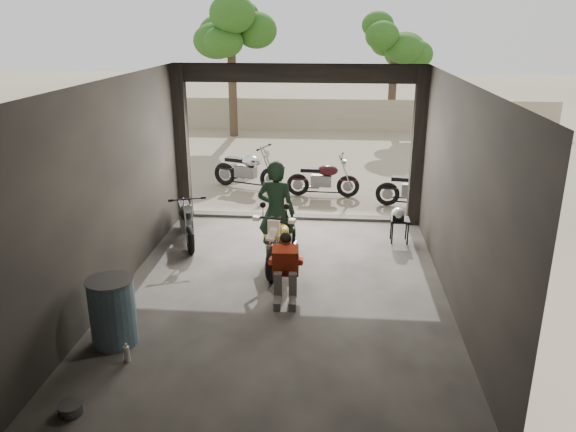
% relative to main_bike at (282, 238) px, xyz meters
% --- Properties ---
extents(ground, '(80.00, 80.00, 0.00)m').
position_rel_main_bike_xyz_m(ground, '(0.10, -1.02, -0.53)').
color(ground, '#7A6D56').
rests_on(ground, ground).
extents(garage, '(7.00, 7.13, 3.20)m').
position_rel_main_bike_xyz_m(garage, '(0.10, -0.47, 0.75)').
color(garage, '#2D2B28').
rests_on(garage, ground).
extents(boundary_wall, '(18.00, 0.30, 1.20)m').
position_rel_main_bike_xyz_m(boundary_wall, '(0.10, 12.98, 0.07)').
color(boundary_wall, gray).
rests_on(boundary_wall, ground).
extents(tree_left, '(2.20, 2.20, 5.60)m').
position_rel_main_bike_xyz_m(tree_left, '(-2.90, 11.48, 3.46)').
color(tree_left, '#382B1E').
rests_on(tree_left, ground).
extents(tree_right, '(2.20, 2.20, 5.00)m').
position_rel_main_bike_xyz_m(tree_right, '(2.90, 12.98, 3.03)').
color(tree_right, '#382B1E').
rests_on(tree_right, ground).
extents(main_bike, '(0.87, 1.66, 1.06)m').
position_rel_main_bike_xyz_m(main_bike, '(0.00, 0.00, 0.00)').
color(main_bike, beige).
rests_on(main_bike, ground).
extents(left_bike, '(1.10, 1.61, 1.00)m').
position_rel_main_bike_xyz_m(left_bike, '(-1.89, 0.96, -0.03)').
color(left_bike, black).
rests_on(left_bike, ground).
extents(outside_bike_a, '(1.77, 1.17, 1.11)m').
position_rel_main_bike_xyz_m(outside_bike_a, '(-1.33, 4.71, 0.03)').
color(outside_bike_a, black).
rests_on(outside_bike_a, ground).
extents(outside_bike_b, '(1.53, 0.68, 1.02)m').
position_rel_main_bike_xyz_m(outside_bike_b, '(0.57, 4.15, -0.02)').
color(outside_bike_b, '#3C0E14').
rests_on(outside_bike_b, ground).
extents(outside_bike_c, '(1.60, 0.85, 1.03)m').
position_rel_main_bike_xyz_m(outside_bike_c, '(2.65, 3.48, -0.01)').
color(outside_bike_c, black).
rests_on(outside_bike_c, ground).
extents(rider, '(0.72, 0.55, 1.80)m').
position_rel_main_bike_xyz_m(rider, '(-0.11, 0.23, 0.37)').
color(rider, black).
rests_on(rider, ground).
extents(mechanic, '(0.55, 0.72, 1.01)m').
position_rel_main_bike_xyz_m(mechanic, '(0.18, -1.28, -0.02)').
color(mechanic, '#AA3216').
rests_on(mechanic, ground).
extents(stool, '(0.34, 0.34, 0.48)m').
position_rel_main_bike_xyz_m(stool, '(2.10, 1.29, -0.13)').
color(stool, black).
rests_on(stool, ground).
extents(helmet, '(0.31, 0.31, 0.23)m').
position_rel_main_bike_xyz_m(helmet, '(2.05, 1.25, 0.06)').
color(helmet, silver).
rests_on(helmet, stool).
extents(oil_drum, '(0.76, 0.76, 0.90)m').
position_rel_main_bike_xyz_m(oil_drum, '(-1.90, -2.61, -0.08)').
color(oil_drum, '#3E5869').
rests_on(oil_drum, ground).
extents(sign_post, '(0.84, 0.08, 2.51)m').
position_rel_main_bike_xyz_m(sign_post, '(3.77, 2.71, 1.18)').
color(sign_post, black).
rests_on(sign_post, ground).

